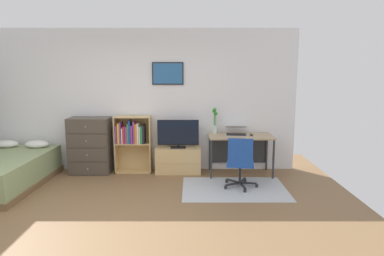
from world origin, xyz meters
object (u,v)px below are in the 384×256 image
Objects in this scene: bookshelf at (133,138)px; office_chair at (241,161)px; laptop at (237,131)px; computer_mouse at (252,135)px; television at (179,134)px; desk at (240,142)px; dresser at (91,145)px; bed at (1,171)px; bamboo_vase at (215,121)px; tv_stand at (179,160)px.

bookshelf is 1.25× the size of office_chair.
office_chair is 0.95m from laptop.
laptop is 4.24× the size of computer_mouse.
office_chair is (1.05, -0.88, -0.29)m from television.
computer_mouse is at bearing -27.91° from desk.
dresser is at bearing 179.75° from television.
computer_mouse is (0.27, -0.12, -0.05)m from laptop.
computer_mouse reaches higher than bed.
bookshelf is at bearing 4.47° from dresser.
laptop is (0.04, 0.89, 0.35)m from office_chair.
bamboo_vase is (-0.47, 0.11, 0.36)m from desk.
computer_mouse is (1.35, -0.11, 0.01)m from television.
bed is at bearing -165.15° from television.
computer_mouse is 0.21× the size of bamboo_vase.
tv_stand is 1.22m from laptop.
bed is 1.89× the size of bookshelf.
television is 1.09m from laptop.
laptop reaches higher than desk.
bed is 2.26m from bookshelf.
bookshelf is 2.15m from office_chair.
office_chair reaches higher than tv_stand.
bookshelf is at bearing 177.87° from desk.
bookshelf is (0.78, 0.06, 0.13)m from dresser.
tv_stand is 1.93× the size of laptop.
laptop reaches higher than bed.
office_chair is at bearing -97.24° from desk.
desk is 11.25× the size of computer_mouse.
dresser reaches higher than desk.
bamboo_vase is (-0.39, 0.09, 0.17)m from laptop.
laptop is at bearing 96.26° from office_chair.
dresser is 2.40× the size of laptop.
desk is at bearing -0.30° from dresser.
office_chair is (3.98, -0.10, 0.20)m from bed.
bookshelf reaches higher than tv_stand.
dresser is 2.16× the size of bamboo_vase.
tv_stand is 1.01m from bamboo_vase.
bed is 4.18m from desk.
bed is 2.63× the size of television.
bookshelf is 2.04m from desk.
office_chair is at bearing -26.13° from bookshelf.
television reaches higher than bed.
laptop is at bearing 155.46° from computer_mouse.
desk is at bearing 152.09° from computer_mouse.
office_chair is (1.05, -0.90, 0.22)m from tv_stand.
television is at bearing 175.31° from computer_mouse.
dresser is 1.37× the size of television.
desk reaches higher than bed.
tv_stand is at bearing 178.52° from desk.
laptop is at bearing -0.61° from tv_stand.
bamboo_vase is (2.35, 0.09, 0.44)m from dresser.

